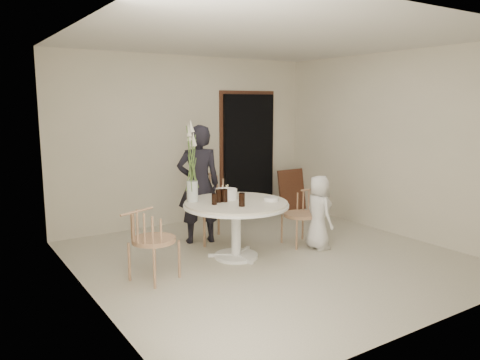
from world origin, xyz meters
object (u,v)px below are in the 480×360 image
birthday_cake (226,194)px  girl (199,184)px  boy (319,212)px  chair_right (307,208)px  chair_left (146,234)px  table (236,210)px  flower_vase (192,167)px  chair_far (207,196)px

birthday_cake → girl: bearing=93.7°
boy → birthday_cake: 1.29m
girl → chair_right: bearing=160.3°
chair_right → chair_left: (-2.43, -0.15, 0.04)m
boy → birthday_cake: boy is taller
girl → boy: (1.21, -1.15, -0.33)m
table → flower_vase: flower_vase is taller
chair_far → chair_right: bearing=-39.9°
chair_far → chair_left: chair_far is taller
chair_right → flower_vase: flower_vase is taller
boy → flower_vase: (-1.59, 0.60, 0.66)m
chair_left → flower_vase: size_ratio=0.81×
birthday_cake → flower_vase: (-0.43, 0.12, 0.36)m
flower_vase → girl: bearing=55.1°
girl → birthday_cake: girl is taller
chair_far → chair_left: size_ratio=1.16×
girl → flower_vase: flower_vase is taller
table → chair_far: (0.12, 0.95, 0.02)m
chair_far → boy: (1.02, -1.24, -0.13)m
chair_far → flower_vase: 1.01m
girl → flower_vase: (-0.38, -0.55, 0.33)m
table → chair_far: size_ratio=1.36×
chair_left → flower_vase: 1.14m
chair_far → chair_left: (-1.40, -1.13, -0.09)m
girl → birthday_cake: (0.04, -0.67, -0.03)m
chair_right → flower_vase: size_ratio=0.76×
chair_right → chair_left: 2.44m
chair_right → birthday_cake: birthday_cake is taller
chair_far → chair_left: 1.80m
boy → birthday_cake: size_ratio=3.59×
girl → flower_vase: size_ratio=1.60×
boy → table: bearing=84.6°
girl → flower_vase: bearing=71.4°
boy → flower_vase: bearing=78.1°
birthday_cake → chair_far: bearing=79.4°
girl → table: bearing=110.8°
table → birthday_cake: bearing=97.4°
boy → chair_far: bearing=48.3°
table → girl: 0.89m
flower_vase → chair_right: bearing=-11.9°
chair_left → boy: size_ratio=0.84×
boy → flower_vase: 1.82m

